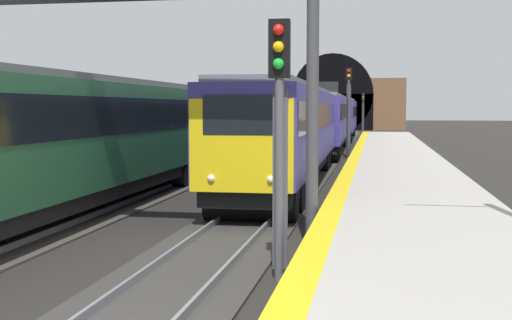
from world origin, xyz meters
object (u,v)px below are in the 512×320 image
Objects in this scene: train_main_approaching at (325,120)px; overhead_signal_gantry at (115,27)px; train_adjacent_platform at (178,126)px; railway_signal_far at (363,108)px; railway_signal_near at (279,123)px; railway_signal_mid at (349,106)px.

overhead_signal_gantry is at bearing -5.44° from train_main_approaching.
overhead_signal_gantry is at bearing 10.65° from train_adjacent_platform.
railway_signal_far is at bearing 173.23° from train_adjacent_platform.
train_main_approaching reaches higher than railway_signal_near.
railway_signal_mid is at bearing 153.35° from train_adjacent_platform.
railway_signal_near is (-16.39, -6.91, 0.54)m from train_adjacent_platform.
railway_signal_mid is (30.27, 0.00, 0.38)m from railway_signal_near.
railway_signal_near is at bearing -124.41° from overhead_signal_gantry.
overhead_signal_gantry is (-31.50, 2.57, 2.73)m from train_main_approaching.
train_main_approaching is at bearing -2.42° from railway_signal_far.
train_adjacent_platform is at bearing 10.84° from overhead_signal_gantry.
railway_signal_mid is at bearing 0.00° from railway_signal_far.
train_adjacent_platform is 13.93m from overhead_signal_gantry.
train_main_approaching is at bearing -4.66° from overhead_signal_gantry.
railway_signal_far is 73.50m from overhead_signal_gantry.
overhead_signal_gantry reaches higher than train_main_approaching.
railway_signal_mid is (13.88, -6.91, 0.92)m from train_adjacent_platform.
railway_signal_far is (59.92, -6.91, 0.71)m from train_adjacent_platform.
overhead_signal_gantry is (-73.34, 4.34, 1.99)m from railway_signal_far.
overhead_signal_gantry is at bearing -9.03° from railway_signal_mid.
railway_signal_near is 0.94× the size of railway_signal_far.
train_adjacent_platform is at bearing -6.58° from railway_signal_far.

